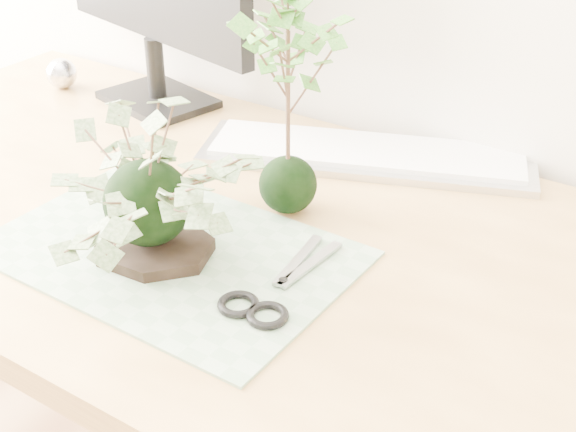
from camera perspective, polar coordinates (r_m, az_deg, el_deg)
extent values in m
cube|color=tan|center=(1.04, -1.17, -2.31)|extent=(1.60, 0.70, 0.04)
cube|color=tan|center=(1.86, -14.86, -1.03)|extent=(0.06, 0.06, 0.70)
cube|color=gray|center=(1.01, -8.36, -2.53)|extent=(0.45, 0.30, 0.00)
cylinder|color=black|center=(1.01, -9.65, -2.08)|extent=(0.18, 0.18, 0.01)
sphere|color=black|center=(0.97, -9.95, 0.94)|extent=(0.11, 0.11, 0.11)
sphere|color=black|center=(1.07, 0.00, 2.25)|extent=(0.08, 0.08, 0.08)
cylinder|color=#4C3324|center=(1.02, 0.00, 7.87)|extent=(0.01, 0.01, 0.19)
cube|color=#B5B5B5|center=(1.23, 5.60, 4.26)|extent=(0.52, 0.32, 0.01)
cube|color=white|center=(1.23, 5.63, 4.67)|extent=(0.48, 0.28, 0.01)
cube|color=black|center=(1.45, -9.22, 8.19)|extent=(0.22, 0.18, 0.01)
cylinder|color=black|center=(1.43, -9.41, 10.37)|extent=(0.03, 0.03, 0.10)
sphere|color=silver|center=(1.55, -15.81, 9.74)|extent=(0.06, 0.06, 0.06)
cube|color=#969696|center=(0.97, 0.86, -3.28)|extent=(0.03, 0.12, 0.00)
cube|color=#969696|center=(0.96, 1.71, -3.59)|extent=(0.02, 0.12, 0.00)
torus|color=black|center=(0.90, -3.62, -6.20)|extent=(0.05, 0.05, 0.01)
torus|color=black|center=(0.88, -1.61, -7.03)|extent=(0.05, 0.05, 0.01)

